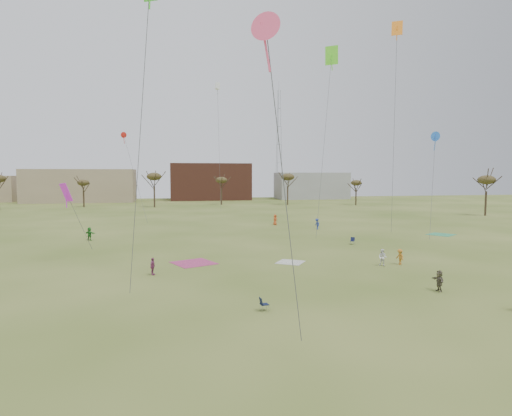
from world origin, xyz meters
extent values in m
plane|color=#40571B|center=(0.00, 0.00, 0.00)|extent=(260.00, 260.00, 0.00)
imported|color=brown|center=(11.64, 1.10, 0.79)|extent=(0.58, 1.49, 1.57)
imported|color=#B87122|center=(13.68, 10.42, 0.75)|extent=(0.71, 1.05, 1.50)
imported|color=#8B396A|center=(-9.31, 10.45, 0.75)|extent=(0.63, 0.95, 1.49)
imported|color=white|center=(11.76, 10.15, 0.79)|extent=(0.97, 0.97, 1.59)
imported|color=#2A7D29|center=(-18.18, 32.00, 0.86)|extent=(1.58, 1.36, 1.72)
imported|color=#C24C21|center=(9.48, 44.09, 0.90)|extent=(1.04, 1.00, 1.79)
imported|color=navy|center=(14.52, 37.15, 0.85)|extent=(0.88, 1.22, 1.70)
cube|color=beige|center=(3.69, 13.38, 0.00)|extent=(3.39, 3.39, 0.03)
cube|color=#AE3569|center=(-5.62, 14.81, 0.00)|extent=(4.80, 4.80, 0.03)
cube|color=#379864|center=(29.96, 28.19, 0.00)|extent=(4.46, 4.46, 0.03)
cube|color=#121933|center=(-1.96, -0.97, 0.42)|extent=(0.55, 0.55, 0.04)
cube|color=#121933|center=(-2.19, -1.00, 0.65)|extent=(0.19, 0.51, 0.44)
cube|color=#161B3D|center=(14.05, 22.49, 0.42)|extent=(0.70, 0.70, 0.04)
cube|color=#161B3D|center=(14.18, 22.67, 0.65)|extent=(0.48, 0.40, 0.44)
cube|color=#C924CF|center=(-17.72, 17.83, 6.84)|extent=(0.96, 0.96, 1.88)
cube|color=#C924CF|center=(-17.72, 17.83, 6.18)|extent=(0.08, 0.08, 1.69)
cylinder|color=#4C4C51|center=(-16.71, 18.58, 3.87)|extent=(2.06, 1.56, 5.95)
cone|color=#E5486D|center=(-3.64, -9.06, 14.80)|extent=(1.30, 0.09, 1.30)
cube|color=#E5486D|center=(-3.64, -9.06, 13.97)|extent=(0.08, 0.08, 2.13)
cylinder|color=#4C4C51|center=(-2.71, -8.75, 7.85)|extent=(1.90, 0.68, 13.90)
cylinder|color=#4C4C51|center=(-9.56, 1.12, 10.53)|extent=(1.72, 0.90, 19.26)
cube|color=orange|center=(19.98, 23.71, 26.55)|extent=(0.95, 0.95, 1.87)
cube|color=orange|center=(19.98, 23.71, 25.89)|extent=(0.08, 0.08, 1.68)
cylinder|color=#4C4C51|center=(20.44, 24.70, 13.72)|extent=(0.98, 2.02, 25.65)
cone|color=#B41A13|center=(-15.22, 47.96, 15.00)|extent=(0.99, 0.07, 0.99)
cube|color=#B41A13|center=(-15.22, 47.96, 14.37)|extent=(0.08, 0.08, 1.62)
cylinder|color=#4C4C51|center=(-13.30, 45.22, 7.95)|extent=(3.88, 5.53, 14.12)
cube|color=#5FE125|center=(12.55, 26.46, 23.61)|extent=(1.20, 1.20, 2.35)
cube|color=#5FE125|center=(12.55, 26.46, 22.79)|extent=(0.08, 0.08, 2.11)
cylinder|color=#4C4C51|center=(10.97, 24.47, 12.25)|extent=(3.21, 4.02, 22.72)
cone|color=blue|center=(25.80, 23.95, 13.45)|extent=(1.25, 0.09, 1.25)
cube|color=blue|center=(25.80, 23.95, 12.65)|extent=(0.08, 0.08, 2.05)
cylinder|color=#4C4C51|center=(23.99, 21.40, 7.17)|extent=(3.68, 5.14, 12.56)
cube|color=silver|center=(1.94, 63.99, 26.64)|extent=(0.78, 0.78, 1.34)
cube|color=silver|center=(1.94, 63.99, 25.86)|extent=(0.08, 0.08, 2.01)
cylinder|color=#4C4C51|center=(2.09, 62.88, 13.77)|extent=(0.35, 2.26, 25.74)
cylinder|color=#3A2B1E|center=(-30.00, 92.00, 2.16)|extent=(0.40, 0.40, 4.32)
ellipsoid|color=#473D1E|center=(-30.00, 92.00, 6.34)|extent=(3.02, 3.02, 1.58)
cylinder|color=#3A2B1E|center=(-12.00, 88.00, 2.70)|extent=(0.40, 0.40, 5.40)
ellipsoid|color=#473D1E|center=(-12.00, 88.00, 7.92)|extent=(3.78, 3.78, 1.98)
cylinder|color=#3A2B1E|center=(6.00, 94.00, 2.34)|extent=(0.40, 0.40, 4.68)
ellipsoid|color=#473D1E|center=(6.00, 94.00, 6.86)|extent=(3.28, 3.28, 1.72)
cylinder|color=#3A2B1E|center=(24.00, 90.00, 2.64)|extent=(0.40, 0.40, 5.28)
ellipsoid|color=#473D1E|center=(24.00, 90.00, 7.74)|extent=(3.70, 3.70, 1.94)
cylinder|color=#3A2B1E|center=(42.00, 85.00, 2.10)|extent=(0.40, 0.40, 4.20)
ellipsoid|color=#473D1E|center=(42.00, 85.00, 6.16)|extent=(2.94, 2.94, 1.54)
cylinder|color=#3A2B1E|center=(56.00, 52.00, 2.52)|extent=(0.40, 0.40, 5.04)
ellipsoid|color=#473D1E|center=(56.00, 52.00, 7.39)|extent=(3.53, 3.53, 1.85)
cube|color=#937F60|center=(-35.00, 115.00, 5.00)|extent=(32.00, 14.00, 10.00)
cube|color=brown|center=(5.00, 120.00, 6.00)|extent=(26.00, 16.00, 12.00)
cube|color=gray|center=(40.00, 118.00, 4.50)|extent=(24.00, 12.00, 9.00)
cylinder|color=#9EA3A8|center=(30.90, 125.00, 19.00)|extent=(0.16, 0.16, 38.00)
cylinder|color=#9EA3A8|center=(29.55, 125.78, 19.00)|extent=(0.16, 0.16, 38.00)
cylinder|color=#9EA3A8|center=(29.55, 124.22, 19.00)|extent=(0.16, 0.16, 38.00)
cylinder|color=#9EA3A8|center=(30.00, 125.00, 39.50)|extent=(0.10, 0.10, 3.00)
camera|label=1|loc=(-7.61, -27.48, 8.66)|focal=30.75mm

